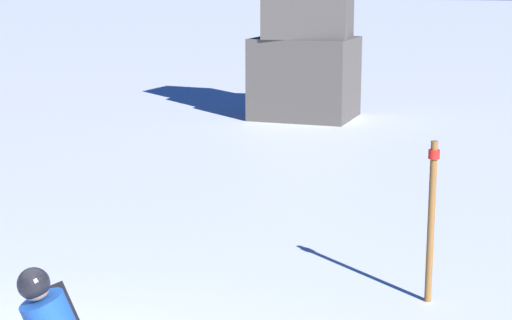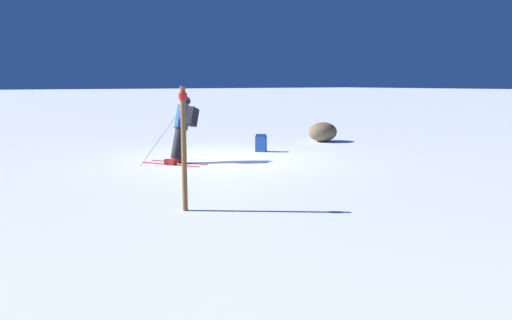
# 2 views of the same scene
# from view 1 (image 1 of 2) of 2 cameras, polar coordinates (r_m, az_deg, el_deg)

# --- Properties ---
(rock_pillar) EXTENTS (2.58, 2.27, 6.10)m
(rock_pillar) POSITION_cam_1_polar(r_m,az_deg,el_deg) (22.72, 3.36, 9.21)
(rock_pillar) COLOR #4C4742
(rock_pillar) RESTS_ON ground
(trail_marker) EXTENTS (0.13, 0.13, 1.89)m
(trail_marker) POSITION_cam_1_polar(r_m,az_deg,el_deg) (9.90, 11.61, -3.59)
(trail_marker) COLOR brown
(trail_marker) RESTS_ON ground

